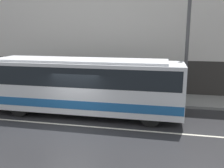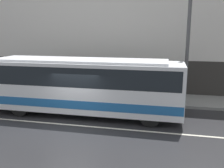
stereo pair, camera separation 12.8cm
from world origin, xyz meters
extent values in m
plane|color=#262628|center=(0.00, 0.00, 0.00)|extent=(60.00, 60.00, 0.00)
cube|color=gray|center=(0.00, 5.49, 0.08)|extent=(60.00, 2.99, 0.17)
cube|color=silver|center=(0.00, 7.14, 5.09)|extent=(60.00, 0.30, 10.19)
cube|color=#2D2B28|center=(0.00, 6.97, 1.27)|extent=(60.00, 0.06, 2.55)
cube|color=beige|center=(0.00, 0.00, 0.00)|extent=(54.00, 0.14, 0.01)
cube|color=silver|center=(-0.18, 1.80, 1.67)|extent=(11.11, 2.60, 2.64)
cube|color=#1E5999|center=(-0.18, 1.80, 0.90)|extent=(11.06, 2.62, 0.45)
cube|color=black|center=(-0.18, 1.80, 2.31)|extent=(10.78, 2.62, 1.00)
cube|color=orange|center=(5.32, 1.80, 2.80)|extent=(0.12, 1.95, 0.28)
cube|color=silver|center=(-0.18, 1.80, 3.05)|extent=(9.45, 2.21, 0.12)
cylinder|color=black|center=(3.77, 0.66, 0.50)|extent=(1.01, 0.28, 1.01)
cylinder|color=black|center=(3.77, 2.94, 0.50)|extent=(1.01, 0.28, 1.01)
cylinder|color=black|center=(-3.34, 0.66, 0.50)|extent=(1.01, 0.28, 1.01)
cylinder|color=black|center=(-3.34, 2.94, 0.50)|extent=(1.01, 0.28, 1.01)
cylinder|color=#4C4C4F|center=(5.63, 4.69, 4.13)|extent=(0.21, 0.21, 7.92)
cylinder|color=#1E5933|center=(1.94, 5.37, 0.92)|extent=(0.36, 0.36, 1.50)
sphere|color=tan|center=(1.94, 5.37, 1.80)|extent=(0.27, 0.27, 0.27)
camera|label=1|loc=(4.32, -11.07, 4.65)|focal=40.00mm
camera|label=2|loc=(4.44, -11.04, 4.65)|focal=40.00mm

